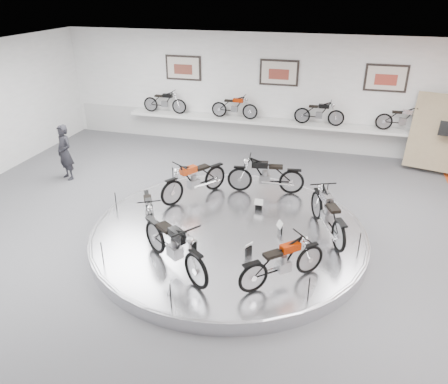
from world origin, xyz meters
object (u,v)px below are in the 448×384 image
(bike_a, at_px, (328,213))
(bike_b, at_px, (266,175))
(shelf, at_px, (275,123))
(bike_d, at_px, (149,211))
(bike_e, at_px, (174,245))
(bike_f, at_px, (283,261))
(display_platform, at_px, (228,233))
(visitor, at_px, (65,152))
(bike_c, at_px, (194,179))

(bike_a, relative_size, bike_b, 1.02)
(shelf, relative_size, bike_d, 7.31)
(bike_e, xyz_separation_m, bike_f, (2.13, 0.14, -0.08))
(bike_b, distance_m, bike_f, 3.98)
(bike_e, height_order, bike_f, bike_e)
(display_platform, relative_size, visitor, 3.75)
(bike_c, relative_size, bike_e, 0.95)
(shelf, relative_size, bike_c, 6.09)
(shelf, height_order, bike_c, bike_c)
(bike_b, height_order, visitor, visitor)
(display_platform, relative_size, bike_e, 3.37)
(bike_e, distance_m, bike_f, 2.14)
(bike_f, bearing_deg, display_platform, 89.01)
(bike_e, relative_size, visitor, 1.11)
(bike_f, bearing_deg, bike_d, 116.85)
(visitor, bearing_deg, bike_a, 14.00)
(bike_c, bearing_deg, shelf, -161.40)
(shelf, height_order, visitor, visitor)
(display_platform, relative_size, bike_d, 4.25)
(shelf, distance_m, bike_f, 8.24)
(shelf, height_order, bike_b, bike_b)
(bike_d, bearing_deg, display_platform, 75.93)
(bike_a, bearing_deg, bike_c, 51.48)
(bike_a, bearing_deg, bike_e, 104.74)
(shelf, bearing_deg, bike_f, -79.41)
(bike_b, xyz_separation_m, visitor, (-6.17, -0.04, 0.03))
(display_platform, relative_size, shelf, 0.58)
(bike_c, xyz_separation_m, bike_f, (2.81, -3.03, -0.06))
(bike_c, distance_m, visitor, 4.48)
(bike_b, distance_m, bike_d, 3.44)
(visitor, bearing_deg, display_platform, 6.06)
(bike_f, distance_m, visitor, 8.16)
(bike_c, xyz_separation_m, bike_e, (0.68, -3.17, 0.03))
(bike_f, bearing_deg, bike_e, 141.02)
(shelf, xyz_separation_m, bike_d, (-1.78, -6.87, -0.26))
(bike_e, height_order, visitor, visitor)
(bike_c, bearing_deg, bike_d, 18.16)
(shelf, bearing_deg, bike_a, -69.81)
(bike_e, bearing_deg, visitor, 178.37)
(bike_f, bearing_deg, shelf, 57.88)
(bike_b, bearing_deg, display_platform, 69.36)
(visitor, bearing_deg, bike_f, -1.46)
(bike_b, distance_m, visitor, 6.17)
(bike_d, relative_size, visitor, 0.88)
(display_platform, distance_m, shelf, 6.46)
(bike_d, xyz_separation_m, visitor, (-3.93, 2.58, 0.11))
(bike_a, bearing_deg, shelf, -3.07)
(bike_c, bearing_deg, bike_a, 107.73)
(bike_a, xyz_separation_m, bike_f, (-0.70, -2.07, -0.06))
(bike_d, bearing_deg, bike_b, 110.47)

